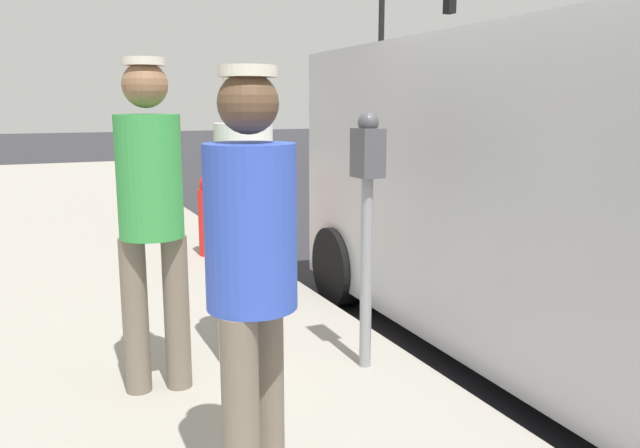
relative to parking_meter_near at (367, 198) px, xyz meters
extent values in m
plane|color=#2D2D33|center=(-1.35, 0.51, -1.18)|extent=(80.00, 80.00, 0.00)
cylinder|color=gray|center=(0.00, 0.00, -0.46)|extent=(0.07, 0.07, 1.15)
cube|color=#4C4C51|center=(0.00, 0.00, 0.26)|extent=(0.14, 0.18, 0.28)
sphere|color=#47474C|center=(0.00, 0.00, 0.43)|extent=(0.12, 0.12, 0.12)
cylinder|color=beige|center=(0.72, -0.41, -0.61)|extent=(0.14, 0.14, 0.83)
cylinder|color=beige|center=(0.53, -0.30, -0.61)|extent=(0.14, 0.14, 0.83)
cylinder|color=white|center=(0.63, -0.35, 0.11)|extent=(0.34, 0.34, 0.62)
sphere|color=beige|center=(0.63, -0.35, 0.57)|extent=(0.23, 0.23, 0.23)
cylinder|color=silver|center=(0.63, -0.35, 0.68)|extent=(0.21, 0.21, 0.04)
cylinder|color=#726656|center=(1.31, -0.21, -0.60)|extent=(0.14, 0.14, 0.86)
cylinder|color=#726656|center=(1.09, -0.18, -0.60)|extent=(0.14, 0.14, 0.86)
cylinder|color=green|center=(1.20, -0.20, 0.16)|extent=(0.34, 0.34, 0.65)
sphere|color=#8C6647|center=(1.20, -0.20, 0.63)|extent=(0.23, 0.23, 0.23)
cylinder|color=silver|center=(1.20, -0.20, 0.75)|extent=(0.22, 0.22, 0.04)
cylinder|color=#726656|center=(1.12, 1.10, -0.62)|extent=(0.14, 0.14, 0.82)
cylinder|color=#726656|center=(0.96, 0.95, -0.62)|extent=(0.14, 0.14, 0.82)
cylinder|color=blue|center=(1.04, 1.02, 0.09)|extent=(0.34, 0.34, 0.61)
sphere|color=brown|center=(1.04, 1.02, 0.54)|extent=(0.22, 0.22, 0.22)
cylinder|color=silver|center=(1.04, 1.02, 0.65)|extent=(0.21, 0.21, 0.04)
cube|color=#BCBCC1|center=(-1.50, 0.49, -0.01)|extent=(2.12, 5.24, 1.96)
cylinder|color=black|center=(-2.50, -1.54, -0.84)|extent=(0.24, 0.68, 0.68)
cylinder|color=black|center=(-0.60, -1.58, -0.84)|extent=(0.24, 0.68, 0.68)
cylinder|color=black|center=(-7.16, -12.44, 1.42)|extent=(0.16, 0.16, 5.20)
sphere|color=yellow|center=(-9.36, -12.61, 3.47)|extent=(0.17, 0.17, 0.17)
sphere|color=green|center=(-9.36, -12.61, 3.22)|extent=(0.17, 0.17, 0.17)
cylinder|color=red|center=(0.10, -3.24, -0.68)|extent=(0.24, 0.24, 0.70)
sphere|color=red|center=(0.10, -3.24, -0.27)|extent=(0.20, 0.20, 0.20)
camera|label=1|loc=(1.75, 3.21, 0.53)|focal=35.79mm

